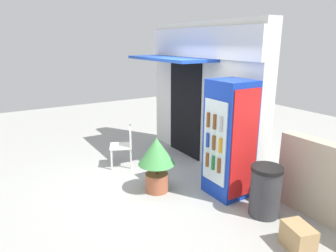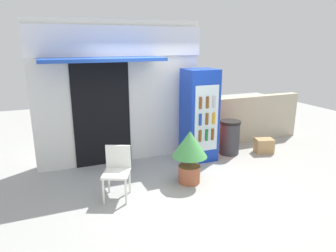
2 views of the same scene
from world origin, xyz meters
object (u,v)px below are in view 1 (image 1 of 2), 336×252
plastic_chair (125,143)px  trash_bin (265,191)px  cardboard_box (298,237)px  drink_cooler (229,139)px  potted_plant_near_shop (157,158)px

plastic_chair → trash_bin: size_ratio=1.09×
trash_bin → cardboard_box: bearing=-18.8°
trash_bin → cardboard_box: trash_bin is taller
drink_cooler → trash_bin: drink_cooler is taller
drink_cooler → potted_plant_near_shop: bearing=-125.9°
drink_cooler → cardboard_box: 1.81m
plastic_chair → potted_plant_near_shop: size_ratio=0.87×
plastic_chair → drink_cooler: bearing=26.0°
drink_cooler → potted_plant_near_shop: size_ratio=2.00×
potted_plant_near_shop → plastic_chair: bearing=-179.6°
cardboard_box → trash_bin: bearing=161.2°
plastic_chair → cardboard_box: bearing=11.7°
potted_plant_near_shop → trash_bin: size_ratio=1.26×
trash_bin → cardboard_box: size_ratio=1.95×
potted_plant_near_shop → cardboard_box: 2.47m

